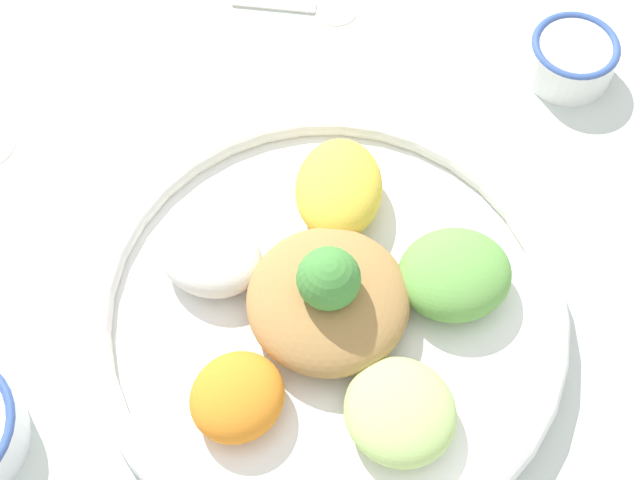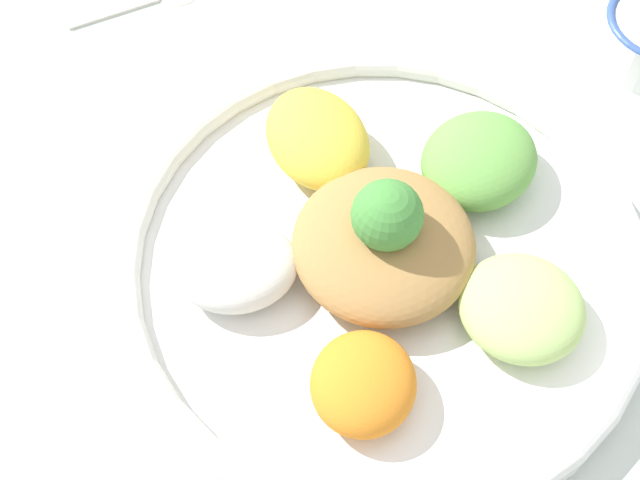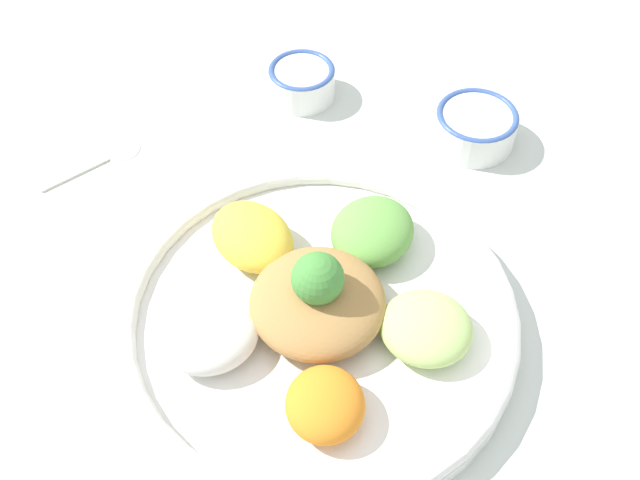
{
  "view_description": "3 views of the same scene",
  "coord_description": "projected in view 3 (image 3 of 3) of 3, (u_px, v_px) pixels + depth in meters",
  "views": [
    {
      "loc": [
        0.18,
        -0.22,
        0.68
      ],
      "look_at": [
        -0.06,
        -0.02,
        0.1
      ],
      "focal_mm": 50.0,
      "sensor_mm": 36.0,
      "label": 1
    },
    {
      "loc": [
        0.01,
        -0.34,
        0.58
      ],
      "look_at": [
        -0.08,
        -0.03,
        0.02
      ],
      "focal_mm": 50.0,
      "sensor_mm": 36.0,
      "label": 2
    },
    {
      "loc": [
        -0.01,
        -0.42,
        0.63
      ],
      "look_at": [
        -0.04,
        0.02,
        0.08
      ],
      "focal_mm": 42.0,
      "sensor_mm": 36.0,
      "label": 3
    }
  ],
  "objects": [
    {
      "name": "ground_plane",
      "position": [
        356.0,
        307.0,
        0.75
      ],
      "size": [
        2.4,
        2.4,
        0.0
      ],
      "primitive_type": "plane",
      "color": "silver"
    },
    {
      "name": "serving_spoon_main",
      "position": [
        105.0,
        157.0,
        0.88
      ],
      "size": [
        0.11,
        0.1,
        0.01
      ],
      "rotation": [
        0.0,
        0.0,
        3.87
      ],
      "color": "beige",
      "rests_on": "ground_plane"
    },
    {
      "name": "salad_platter",
      "position": [
        318.0,
        311.0,
        0.72
      ],
      "size": [
        0.39,
        0.39,
        0.11
      ],
      "color": "white",
      "rests_on": "ground_plane"
    },
    {
      "name": "sauce_bowl_dark",
      "position": [
        475.0,
        126.0,
        0.89
      ],
      "size": [
        0.1,
        0.1,
        0.04
      ],
      "color": "white",
      "rests_on": "ground_plane"
    },
    {
      "name": "rice_bowl_blue",
      "position": [
        302.0,
        81.0,
        0.94
      ],
      "size": [
        0.08,
        0.08,
        0.04
      ],
      "color": "white",
      "rests_on": "ground_plane"
    }
  ]
}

